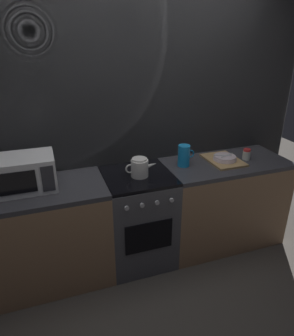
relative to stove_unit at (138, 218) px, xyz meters
name	(u,v)px	position (x,y,z in m)	size (l,w,h in m)	color
ground_plane	(139,257)	(0.00, 0.00, -0.45)	(8.00, 8.00, 0.00)	#47423D
back_wall	(127,131)	(0.00, 0.32, 0.75)	(3.60, 0.05, 2.40)	gray
counter_left	(37,237)	(-0.90, 0.00, 0.00)	(1.20, 0.60, 0.90)	#997251
stove_unit	(138,218)	(0.00, 0.00, 0.00)	(0.60, 0.63, 0.90)	#4C4C51
counter_right	(222,202)	(0.90, 0.00, 0.00)	(1.20, 0.60, 0.90)	#997251
microwave	(25,173)	(-0.91, 0.05, 0.59)	(0.46, 0.35, 0.27)	white
kettle	(140,168)	(0.01, -0.03, 0.53)	(0.28, 0.15, 0.17)	white
pitcher	(184,156)	(0.47, 0.05, 0.55)	(0.16, 0.11, 0.20)	#198CD8
dish_pile	(224,159)	(0.88, 0.01, 0.47)	(0.30, 0.40, 0.07)	tan
spice_jar	(247,154)	(1.11, -0.01, 0.50)	(0.08, 0.08, 0.10)	silver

